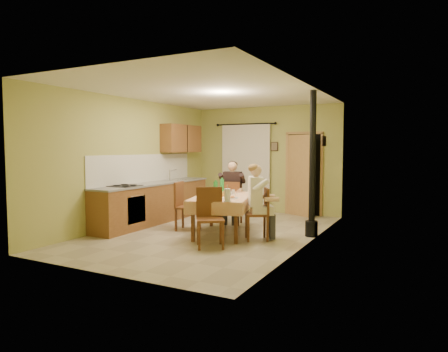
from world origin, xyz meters
The scene contains 17 objects.
floor centered at (0.00, 0.00, 0.00)m, with size 4.00×6.00×0.01m, color tan.
room_shell centered at (0.00, 0.00, 1.82)m, with size 4.04×6.04×2.82m.
kitchen_run centered at (-1.71, 0.40, 0.48)m, with size 0.64×3.64×1.56m.
upper_cabinets centered at (-1.82, 1.70, 1.95)m, with size 0.35×1.40×0.70m, color brown.
curtain centered at (-0.55, 2.90, 1.26)m, with size 1.70×0.07×2.22m.
doorway centered at (1.03, 2.88, 1.05)m, with size 0.96×0.43×2.15m.
dining_table centered at (0.27, -0.01, 0.38)m, with size 1.53×2.01×0.76m.
tableware centered at (0.31, -0.11, 0.83)m, with size 1.00×1.48×0.33m.
chair_far centered at (-0.01, 1.00, 0.29)m, with size 0.50×0.50×0.97m.
chair_near centered at (0.57, -1.03, 0.29)m, with size 0.64×0.64×1.02m.
chair_right centered at (1.09, -0.16, 0.29)m, with size 0.56×0.56×0.97m.
chair_left centered at (-0.56, -0.01, 0.29)m, with size 0.52×0.52×1.01m.
man_far centered at (-0.02, 1.01, 0.88)m, with size 0.64×0.55×1.39m.
man_right centered at (1.08, -0.17, 0.88)m, with size 0.63×0.65×1.39m.
stove_flue centered at (1.90, 0.60, 1.02)m, with size 0.24×0.24×2.80m.
picture_back centered at (0.25, 2.97, 1.75)m, with size 0.19×0.03×0.23m, color black.
picture_right centered at (1.97, 1.20, 1.85)m, with size 0.03×0.31×0.21m, color brown.
Camera 1 is at (3.93, -6.95, 1.71)m, focal length 32.00 mm.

